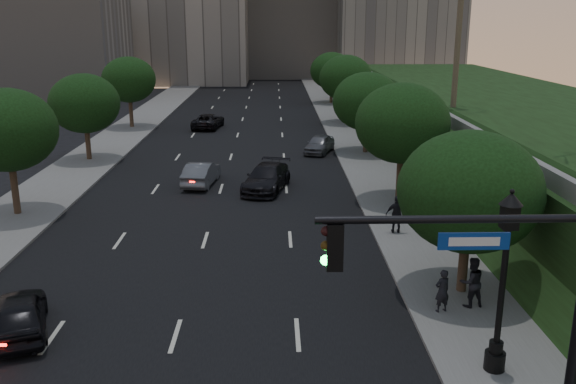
{
  "coord_description": "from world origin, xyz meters",
  "views": [
    {
      "loc": [
        3.27,
        -12.95,
        9.99
      ],
      "look_at": [
        3.79,
        9.57,
        3.6
      ],
      "focal_mm": 38.0,
      "sensor_mm": 36.0,
      "label": 1
    }
  ],
  "objects_px": {
    "pedestrian_a": "(442,291)",
    "traffic_signal_mast": "(524,341)",
    "sedan_near_left": "(20,314)",
    "sedan_near_right": "(267,178)",
    "sedan_mid_left": "(201,173)",
    "street_lamp": "(502,291)",
    "pedestrian_b": "(472,282)",
    "pedestrian_c": "(397,214)",
    "sedan_far_right": "(319,144)",
    "sedan_far_left": "(208,121)"
  },
  "relations": [
    {
      "from": "street_lamp",
      "to": "pedestrian_a",
      "type": "relative_size",
      "value": 3.6
    },
    {
      "from": "pedestrian_a",
      "to": "sedan_near_left",
      "type": "bearing_deg",
      "value": -16.28
    },
    {
      "from": "sedan_mid_left",
      "to": "sedan_far_left",
      "type": "xyz_separation_m",
      "value": [
        -1.71,
        20.69,
        -0.03
      ]
    },
    {
      "from": "street_lamp",
      "to": "sedan_far_right",
      "type": "distance_m",
      "value": 30.97
    },
    {
      "from": "traffic_signal_mast",
      "to": "sedan_near_left",
      "type": "xyz_separation_m",
      "value": [
        -13.45,
        7.3,
        -2.98
      ]
    },
    {
      "from": "street_lamp",
      "to": "sedan_mid_left",
      "type": "distance_m",
      "value": 24.16
    },
    {
      "from": "pedestrian_c",
      "to": "sedan_near_left",
      "type": "bearing_deg",
      "value": 37.93
    },
    {
      "from": "street_lamp",
      "to": "sedan_far_left",
      "type": "xyz_separation_m",
      "value": [
        -12.66,
        42.14,
        -1.94
      ]
    },
    {
      "from": "pedestrian_a",
      "to": "traffic_signal_mast",
      "type": "bearing_deg",
      "value": 64.9
    },
    {
      "from": "traffic_signal_mast",
      "to": "pedestrian_a",
      "type": "xyz_separation_m",
      "value": [
        0.73,
        8.23,
        -2.74
      ]
    },
    {
      "from": "traffic_signal_mast",
      "to": "sedan_mid_left",
      "type": "height_order",
      "value": "traffic_signal_mast"
    },
    {
      "from": "sedan_mid_left",
      "to": "sedan_far_right",
      "type": "xyz_separation_m",
      "value": [
        8.08,
        9.32,
        -0.03
      ]
    },
    {
      "from": "sedan_mid_left",
      "to": "sedan_near_right",
      "type": "xyz_separation_m",
      "value": [
        4.09,
        -1.34,
        0.04
      ]
    },
    {
      "from": "sedan_near_left",
      "to": "pedestrian_a",
      "type": "distance_m",
      "value": 14.22
    },
    {
      "from": "traffic_signal_mast",
      "to": "sedan_mid_left",
      "type": "relative_size",
      "value": 1.58
    },
    {
      "from": "sedan_mid_left",
      "to": "sedan_near_right",
      "type": "distance_m",
      "value": 4.3
    },
    {
      "from": "sedan_near_right",
      "to": "pedestrian_c",
      "type": "height_order",
      "value": "pedestrian_c"
    },
    {
      "from": "sedan_far_left",
      "to": "sedan_near_right",
      "type": "xyz_separation_m",
      "value": [
        5.8,
        -22.02,
        0.07
      ]
    },
    {
      "from": "sedan_near_left",
      "to": "sedan_mid_left",
      "type": "height_order",
      "value": "sedan_mid_left"
    },
    {
      "from": "sedan_near_right",
      "to": "pedestrian_b",
      "type": "relative_size",
      "value": 2.87
    },
    {
      "from": "sedan_near_left",
      "to": "sedan_near_right",
      "type": "distance_m",
      "value": 19.08
    },
    {
      "from": "traffic_signal_mast",
      "to": "sedan_far_right",
      "type": "bearing_deg",
      "value": 92.54
    },
    {
      "from": "pedestrian_a",
      "to": "pedestrian_b",
      "type": "distance_m",
      "value": 1.21
    },
    {
      "from": "sedan_mid_left",
      "to": "sedan_near_right",
      "type": "relative_size",
      "value": 0.84
    },
    {
      "from": "sedan_mid_left",
      "to": "pedestrian_a",
      "type": "distance_m",
      "value": 20.58
    },
    {
      "from": "traffic_signal_mast",
      "to": "sedan_mid_left",
      "type": "xyz_separation_m",
      "value": [
        -9.64,
        26.0,
        -2.94
      ]
    },
    {
      "from": "sedan_near_right",
      "to": "sedan_near_left",
      "type": "bearing_deg",
      "value": -100.62
    },
    {
      "from": "sedan_far_left",
      "to": "pedestrian_b",
      "type": "bearing_deg",
      "value": 116.88
    },
    {
      "from": "sedan_near_right",
      "to": "sedan_mid_left",
      "type": "bearing_deg",
      "value": 175.76
    },
    {
      "from": "traffic_signal_mast",
      "to": "pedestrian_b",
      "type": "xyz_separation_m",
      "value": [
        1.87,
        8.62,
        -2.6
      ]
    },
    {
      "from": "pedestrian_a",
      "to": "pedestrian_b",
      "type": "relative_size",
      "value": 0.85
    },
    {
      "from": "pedestrian_b",
      "to": "pedestrian_c",
      "type": "distance_m",
      "value": 7.9
    },
    {
      "from": "sedan_near_right",
      "to": "sedan_far_right",
      "type": "xyz_separation_m",
      "value": [
        3.99,
        10.65,
        -0.07
      ]
    },
    {
      "from": "sedan_far_right",
      "to": "pedestrian_b",
      "type": "xyz_separation_m",
      "value": [
        3.43,
        -26.7,
        0.37
      ]
    },
    {
      "from": "pedestrian_b",
      "to": "pedestrian_c",
      "type": "relative_size",
      "value": 1.01
    },
    {
      "from": "sedan_near_right",
      "to": "pedestrian_b",
      "type": "xyz_separation_m",
      "value": [
        7.42,
        -16.04,
        0.3
      ]
    },
    {
      "from": "traffic_signal_mast",
      "to": "sedan_near_right",
      "type": "bearing_deg",
      "value": 102.68
    },
    {
      "from": "street_lamp",
      "to": "sedan_mid_left",
      "type": "xyz_separation_m",
      "value": [
        -10.95,
        21.45,
        -1.91
      ]
    },
    {
      "from": "sedan_near_left",
      "to": "sedan_far_right",
      "type": "relative_size",
      "value": 0.99
    },
    {
      "from": "pedestrian_a",
      "to": "pedestrian_c",
      "type": "height_order",
      "value": "pedestrian_c"
    },
    {
      "from": "sedan_near_left",
      "to": "sedan_far_right",
      "type": "height_order",
      "value": "sedan_far_right"
    },
    {
      "from": "sedan_near_right",
      "to": "sedan_far_right",
      "type": "height_order",
      "value": "sedan_near_right"
    },
    {
      "from": "street_lamp",
      "to": "sedan_near_left",
      "type": "distance_m",
      "value": 15.14
    },
    {
      "from": "pedestrian_a",
      "to": "street_lamp",
      "type": "bearing_deg",
      "value": 78.91
    },
    {
      "from": "sedan_far_right",
      "to": "pedestrian_c",
      "type": "height_order",
      "value": "pedestrian_c"
    },
    {
      "from": "street_lamp",
      "to": "pedestrian_a",
      "type": "bearing_deg",
      "value": 98.95
    },
    {
      "from": "sedan_mid_left",
      "to": "pedestrian_a",
      "type": "height_order",
      "value": "pedestrian_a"
    },
    {
      "from": "pedestrian_a",
      "to": "pedestrian_b",
      "type": "bearing_deg",
      "value": 178.92
    },
    {
      "from": "sedan_near_right",
      "to": "sedan_far_right",
      "type": "distance_m",
      "value": 11.38
    },
    {
      "from": "sedan_near_left",
      "to": "sedan_near_right",
      "type": "height_order",
      "value": "sedan_near_right"
    }
  ]
}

